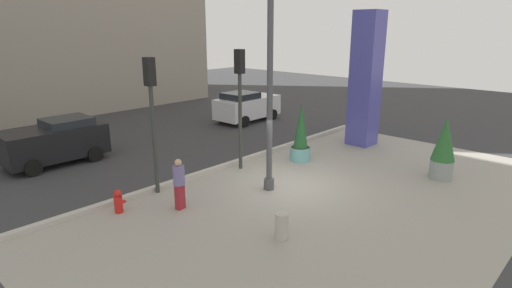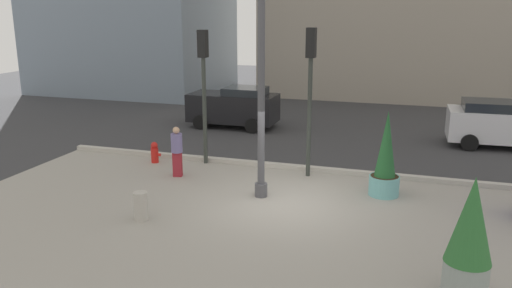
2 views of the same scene
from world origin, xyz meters
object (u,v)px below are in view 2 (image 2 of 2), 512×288
object	(u,v)px
potted_plant_near_right	(386,161)
concrete_bollard	(141,206)
fire_hydrant	(155,153)
lamp_post	(261,69)
pedestrian_by_curb	(177,149)
potted_plant_curbside	(470,238)
car_curb_east	(502,124)
traffic_light_corner	(310,78)
car_intersection	(234,107)
traffic_light_far_side	(204,75)

from	to	relation	value
potted_plant_near_right	concrete_bollard	world-z (taller)	potted_plant_near_right
fire_hydrant	concrete_bollard	bearing A→B (deg)	-65.58
lamp_post	fire_hydrant	xyz separation A→B (m)	(-4.54, 2.12, -3.30)
concrete_bollard	pedestrian_by_curb	distance (m)	3.63
lamp_post	potted_plant_curbside	bearing A→B (deg)	-37.47
lamp_post	car_curb_east	bearing A→B (deg)	48.35
traffic_light_corner	car_intersection	distance (m)	7.98
car_curb_east	pedestrian_by_curb	distance (m)	12.59
lamp_post	potted_plant_near_right	xyz separation A→B (m)	(3.35, 1.18, -2.63)
concrete_bollard	car_curb_east	world-z (taller)	car_curb_east
traffic_light_corner	car_intersection	size ratio (longest dim) A/B	1.18
potted_plant_near_right	traffic_light_far_side	bearing A→B (deg)	166.91
traffic_light_far_side	pedestrian_by_curb	world-z (taller)	traffic_light_far_side
lamp_post	car_intersection	distance (m)	9.57
potted_plant_curbside	fire_hydrant	bearing A→B (deg)	147.92
car_curb_east	fire_hydrant	bearing A→B (deg)	-152.93
pedestrian_by_curb	potted_plant_near_right	bearing A→B (deg)	1.93
concrete_bollard	pedestrian_by_curb	xyz separation A→B (m)	(-0.69, 3.52, 0.53)
potted_plant_curbside	potted_plant_near_right	size ratio (longest dim) A/B	0.95
potted_plant_near_right	car_intersection	distance (m)	10.14
concrete_bollard	traffic_light_far_side	bearing A→B (deg)	94.53
potted_plant_curbside	potted_plant_near_right	distance (m)	5.49
fire_hydrant	car_curb_east	world-z (taller)	car_curb_east
fire_hydrant	concrete_bollard	distance (m)	5.15
traffic_light_far_side	car_intersection	distance (m)	6.19
lamp_post	traffic_light_far_side	world-z (taller)	lamp_post
traffic_light_far_side	concrete_bollard	bearing A→B (deg)	-85.47
car_intersection	traffic_light_far_side	bearing A→B (deg)	-79.93
traffic_light_corner	potted_plant_curbside	bearing A→B (deg)	-55.44
traffic_light_corner	pedestrian_by_curb	size ratio (longest dim) A/B	2.86
potted_plant_curbside	pedestrian_by_curb	xyz separation A→B (m)	(-8.30, 4.95, -0.28)
traffic_light_far_side	car_curb_east	size ratio (longest dim) A/B	1.10
fire_hydrant	pedestrian_by_curb	xyz separation A→B (m)	(1.44, -1.16, 0.54)
concrete_bollard	traffic_light_far_side	distance (m)	5.86
fire_hydrant	traffic_light_far_side	size ratio (longest dim) A/B	0.16
traffic_light_corner	traffic_light_far_side	bearing A→B (deg)	175.05
concrete_bollard	traffic_light_far_side	world-z (taller)	traffic_light_far_side
lamp_post	traffic_light_far_side	bearing A→B (deg)	137.22
lamp_post	pedestrian_by_curb	distance (m)	4.26
fire_hydrant	traffic_light_corner	size ratio (longest dim) A/B	0.16
potted_plant_near_right	car_curb_east	xyz separation A→B (m)	(3.89, 6.97, -0.13)
lamp_post	concrete_bollard	world-z (taller)	lamp_post
potted_plant_curbside	concrete_bollard	world-z (taller)	potted_plant_curbside
potted_plant_curbside	lamp_post	bearing A→B (deg)	142.53
fire_hydrant	pedestrian_by_curb	distance (m)	1.93
potted_plant_curbside	traffic_light_corner	world-z (taller)	traffic_light_corner
concrete_bollard	traffic_light_corner	distance (m)	6.50
potted_plant_curbside	car_curb_east	xyz separation A→B (m)	(2.04, 12.13, -0.27)
potted_plant_near_right	concrete_bollard	size ratio (longest dim) A/B	3.32
potted_plant_near_right	lamp_post	bearing A→B (deg)	-160.65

